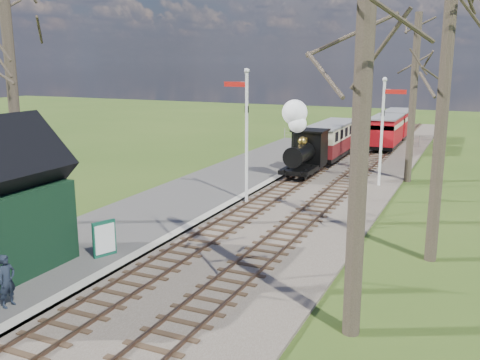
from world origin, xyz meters
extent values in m
ellipsoid|color=#385B23|center=(-25.00, 60.00, -14.76)|extent=(57.60, 36.00, 16.20)
ellipsoid|color=#385B23|center=(10.00, 65.00, -18.04)|extent=(70.40, 44.00, 19.80)
ellipsoid|color=#385B23|center=(-8.00, 70.00, -16.40)|extent=(64.00, 40.00, 18.00)
cube|color=brown|center=(1.30, 22.00, 0.05)|extent=(8.00, 60.00, 0.10)
cube|color=brown|center=(-0.50, 22.00, 0.14)|extent=(0.07, 60.00, 0.12)
cube|color=brown|center=(0.50, 22.00, 0.14)|extent=(0.07, 60.00, 0.12)
cube|color=#38281C|center=(0.00, 22.00, 0.10)|extent=(1.60, 60.00, 0.09)
cube|color=brown|center=(2.10, 22.00, 0.14)|extent=(0.07, 60.00, 0.12)
cube|color=brown|center=(3.10, 22.00, 0.14)|extent=(0.07, 60.00, 0.12)
cube|color=#38281C|center=(2.60, 22.00, 0.10)|extent=(1.60, 60.00, 0.09)
cube|color=#474442|center=(-3.50, 14.00, 0.10)|extent=(5.00, 44.00, 0.20)
cube|color=#B2AD9E|center=(-1.20, 14.00, 0.10)|extent=(0.40, 44.00, 0.21)
cylinder|color=silver|center=(-0.70, 16.00, 3.00)|extent=(0.14, 0.14, 6.00)
sphere|color=silver|center=(-0.70, 16.00, 6.10)|extent=(0.24, 0.24, 0.24)
cube|color=#B7140F|center=(-1.25, 16.00, 5.50)|extent=(1.10, 0.08, 0.22)
cube|color=black|center=(-0.70, 16.00, 4.40)|extent=(0.18, 0.06, 0.30)
cylinder|color=silver|center=(4.30, 22.00, 2.75)|extent=(0.14, 0.14, 5.50)
sphere|color=silver|center=(4.30, 22.00, 5.60)|extent=(0.24, 0.24, 0.24)
cube|color=#B7140F|center=(4.85, 22.00, 5.00)|extent=(1.10, 0.08, 0.22)
cube|color=black|center=(4.30, 22.00, 3.90)|extent=(0.18, 0.06, 0.30)
cylinder|color=#382D23|center=(-7.30, 9.00, 5.50)|extent=(0.41, 0.41, 11.00)
cylinder|color=#382D23|center=(6.50, 6.00, 6.00)|extent=(0.42, 0.42, 12.00)
cylinder|color=#382D23|center=(7.80, 12.00, 5.00)|extent=(0.40, 0.40, 10.00)
cylinder|color=#382D23|center=(5.50, 24.00, 4.50)|extent=(0.39, 0.39, 9.00)
cube|color=slate|center=(0.30, 36.00, 0.75)|extent=(12.60, 0.02, 0.01)
cube|color=slate|center=(0.30, 36.00, 0.45)|extent=(12.60, 0.02, 0.02)
cylinder|color=slate|center=(0.30, 36.00, 0.50)|extent=(0.08, 0.08, 1.00)
cube|color=black|center=(0.00, 22.39, 0.63)|extent=(1.64, 3.85, 0.24)
cylinder|color=black|center=(0.00, 21.82, 1.50)|extent=(1.06, 2.50, 1.06)
cube|color=black|center=(0.00, 23.55, 1.60)|extent=(1.73, 1.54, 1.93)
cylinder|color=black|center=(0.00, 20.85, 2.37)|extent=(0.27, 0.27, 0.77)
sphere|color=gold|center=(0.00, 22.10, 2.17)|extent=(0.50, 0.50, 0.50)
sphere|color=white|center=(0.10, 20.85, 3.28)|extent=(0.96, 0.96, 0.96)
sphere|color=white|center=(-0.10, 20.95, 3.86)|extent=(1.35, 1.35, 1.35)
cylinder|color=black|center=(-0.50, 21.24, 0.51)|extent=(0.10, 0.62, 0.62)
cylinder|color=black|center=(0.50, 21.24, 0.51)|extent=(0.10, 0.62, 0.62)
cube|color=black|center=(0.00, 28.39, 0.54)|extent=(1.83, 6.74, 0.29)
cube|color=maroon|center=(0.00, 28.39, 1.11)|extent=(1.93, 6.74, 0.87)
cube|color=beige|center=(0.00, 28.39, 1.98)|extent=(1.93, 6.74, 0.87)
cube|color=slate|center=(0.00, 28.39, 2.46)|extent=(2.02, 6.93, 0.12)
cube|color=black|center=(2.60, 33.92, 0.52)|extent=(1.75, 4.61, 0.28)
cube|color=#A90E15|center=(2.60, 33.92, 1.08)|extent=(1.85, 4.61, 0.83)
cube|color=beige|center=(2.60, 33.92, 1.91)|extent=(1.85, 4.61, 0.83)
cube|color=slate|center=(2.60, 33.92, 2.37)|extent=(1.94, 4.80, 0.11)
cube|color=black|center=(2.60, 39.42, 0.52)|extent=(1.75, 4.61, 0.28)
cube|color=#A90E15|center=(2.60, 39.42, 1.08)|extent=(1.85, 4.61, 0.83)
cube|color=beige|center=(2.60, 39.42, 1.91)|extent=(1.85, 4.61, 0.83)
cube|color=slate|center=(2.60, 39.42, 2.37)|extent=(1.94, 4.80, 0.11)
cube|color=#0F4935|center=(-2.05, 7.39, 0.80)|extent=(0.39, 0.79, 1.21)
cube|color=silver|center=(-2.00, 7.37, 0.80)|extent=(0.29, 0.67, 0.99)
cube|color=#4B341A|center=(-3.12, 5.16, 0.46)|extent=(0.52, 1.61, 0.07)
cube|color=#4B341A|center=(-3.33, 5.17, 0.77)|extent=(0.12, 1.59, 0.68)
cube|color=#4B341A|center=(-2.95, 4.48, 0.31)|extent=(0.07, 0.07, 0.23)
cube|color=#4B341A|center=(-3.30, 5.84, 0.31)|extent=(0.07, 0.07, 0.23)
imported|color=#19202D|center=(-1.99, 3.33, 0.92)|extent=(0.35, 0.53, 1.43)
camera|label=1|loc=(8.97, -6.04, 6.56)|focal=40.00mm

